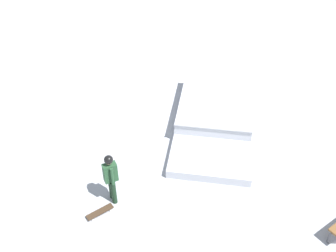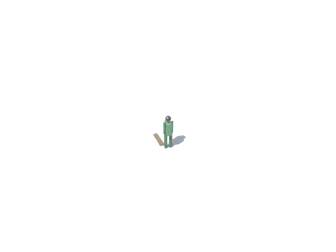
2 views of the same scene
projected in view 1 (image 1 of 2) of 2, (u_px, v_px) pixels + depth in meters
The scene contains 4 objects.
ground_plane at pixel (214, 131), 13.50m from camera, with size 60.00×60.00×0.00m, color #A8AAB2.
skate_ramp at pixel (214, 114), 13.76m from camera, with size 5.66×3.18×0.74m.
skater at pixel (111, 175), 10.41m from camera, with size 0.40×0.44×1.73m.
skateboard at pixel (100, 212), 10.59m from camera, with size 0.66×0.75×0.09m.
Camera 1 is at (10.50, -1.19, 8.57)m, focal length 40.32 mm.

